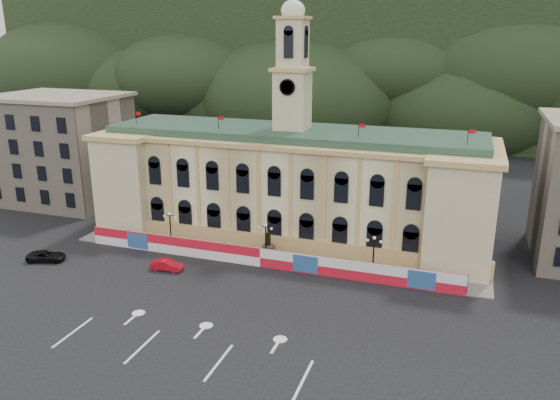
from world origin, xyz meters
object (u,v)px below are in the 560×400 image
(lamp_center, at_px, (266,239))
(black_suv, at_px, (46,256))
(red_sedan, at_px, (167,265))
(statue, at_px, (268,249))

(lamp_center, height_order, black_suv, lamp_center)
(red_sedan, bearing_deg, lamp_center, -60.85)
(statue, distance_m, black_suv, 29.05)
(red_sedan, xyz_separation_m, black_suv, (-16.38, -2.61, -0.01))
(statue, distance_m, lamp_center, 2.14)
(lamp_center, relative_size, black_suv, 0.96)
(statue, xyz_separation_m, red_sedan, (-10.72, -7.83, -0.50))
(statue, relative_size, lamp_center, 0.72)
(statue, height_order, lamp_center, lamp_center)
(statue, relative_size, red_sedan, 0.88)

